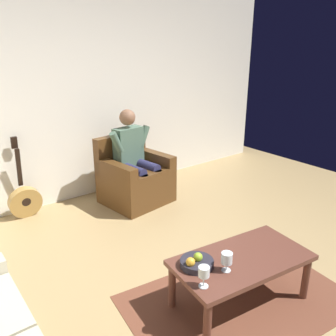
{
  "coord_description": "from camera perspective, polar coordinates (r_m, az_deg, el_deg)",
  "views": [
    {
      "loc": [
        2.17,
        1.67,
        2.02
      ],
      "look_at": [
        0.07,
        -1.06,
        0.79
      ],
      "focal_mm": 37.57,
      "sensor_mm": 36.0,
      "label": 1
    }
  ],
  "objects": [
    {
      "name": "guitar",
      "position": [
        4.61,
        -22.2,
        -4.77
      ],
      "size": [
        0.39,
        0.21,
        1.0
      ],
      "color": "#A98142",
      "rests_on": "ground"
    },
    {
      "name": "ground_plane",
      "position": [
        3.4,
        12.5,
        -17.28
      ],
      "size": [
        6.7,
        6.7,
        0.0
      ],
      "primitive_type": "plane",
      "color": "#9F8355"
    },
    {
      "name": "person_seated",
      "position": [
        4.56,
        -5.47,
        2.2
      ],
      "size": [
        0.65,
        0.61,
        1.23
      ],
      "rotation": [
        0.0,
        0.0,
        0.14
      ],
      "color": "#4B6956",
      "rests_on": "ground"
    },
    {
      "name": "rug",
      "position": [
        3.16,
        11.35,
        -20.38
      ],
      "size": [
        1.93,
        1.39,
        0.01
      ],
      "primitive_type": "cube",
      "rotation": [
        0.0,
        0.0,
        -0.13
      ],
      "color": "brown",
      "rests_on": "ground"
    },
    {
      "name": "coffee_table",
      "position": [
        2.94,
        11.83,
        -14.99
      ],
      "size": [
        1.16,
        0.7,
        0.42
      ],
      "rotation": [
        0.0,
        0.0,
        -0.13
      ],
      "color": "brown",
      "rests_on": "ground"
    },
    {
      "name": "wall_back",
      "position": [
        4.89,
        -11.11,
        11.55
      ],
      "size": [
        5.98,
        0.06,
        2.71
      ],
      "primitive_type": "cube",
      "color": "white",
      "rests_on": "ground"
    },
    {
      "name": "armchair",
      "position": [
        4.68,
        -5.47,
        -1.76
      ],
      "size": [
        0.88,
        0.83,
        0.88
      ],
      "rotation": [
        0.0,
        0.0,
        0.14
      ],
      "color": "#503116",
      "rests_on": "ground"
    },
    {
      "name": "wine_glass_near",
      "position": [
        2.52,
        5.85,
        -16.58
      ],
      "size": [
        0.08,
        0.08,
        0.16
      ],
      "color": "silver",
      "rests_on": "coffee_table"
    },
    {
      "name": "fruit_bowl",
      "position": [
        2.75,
        4.63,
        -15.03
      ],
      "size": [
        0.26,
        0.26,
        0.11
      ],
      "color": "#25232D",
      "rests_on": "coffee_table"
    },
    {
      "name": "wine_glass_far",
      "position": [
        2.69,
        9.51,
        -14.38
      ],
      "size": [
        0.08,
        0.08,
        0.15
      ],
      "color": "silver",
      "rests_on": "coffee_table"
    }
  ]
}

